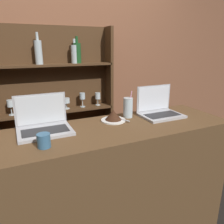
% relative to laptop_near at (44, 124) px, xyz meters
% --- Properties ---
extents(bar_counter, '(1.85, 0.53, 1.09)m').
position_rel_laptop_near_xyz_m(bar_counter, '(0.35, -0.13, -0.59)').
color(bar_counter, brown).
rests_on(bar_counter, ground_plane).
extents(back_wall, '(7.00, 0.06, 2.70)m').
position_rel_laptop_near_xyz_m(back_wall, '(0.35, 0.87, 0.22)').
color(back_wall, brown).
rests_on(back_wall, ground_plane).
extents(back_shelf, '(1.14, 0.18, 1.80)m').
position_rel_laptop_near_xyz_m(back_shelf, '(0.24, 0.79, -0.18)').
color(back_shelf, '#472D19').
rests_on(back_shelf, ground_plane).
extents(laptop_near, '(0.33, 0.25, 0.23)m').
position_rel_laptop_near_xyz_m(laptop_near, '(0.00, 0.00, 0.00)').
color(laptop_near, '#ADADB2').
rests_on(laptop_near, bar_counter).
extents(laptop_far, '(0.31, 0.23, 0.23)m').
position_rel_laptop_near_xyz_m(laptop_far, '(0.87, -0.04, 0.00)').
color(laptop_far, '#ADADB2').
rests_on(laptop_far, bar_counter).
extents(cake_plate, '(0.18, 0.18, 0.08)m').
position_rel_laptop_near_xyz_m(cake_plate, '(0.49, -0.01, -0.01)').
color(cake_plate, white).
rests_on(cake_plate, bar_counter).
extents(water_glass, '(0.07, 0.07, 0.20)m').
position_rel_laptop_near_xyz_m(water_glass, '(0.63, 0.02, 0.03)').
color(water_glass, silver).
rests_on(water_glass, bar_counter).
extents(coffee_cup, '(0.07, 0.07, 0.08)m').
position_rel_laptop_near_xyz_m(coffee_cup, '(-0.04, -0.25, -0.01)').
color(coffee_cup, '#38668C').
rests_on(coffee_cup, bar_counter).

